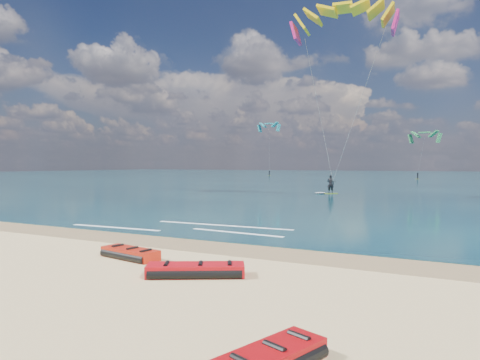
% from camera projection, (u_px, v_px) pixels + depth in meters
% --- Properties ---
extents(ground, '(320.00, 320.00, 0.00)m').
position_uv_depth(ground, '(335.00, 191.00, 51.91)').
color(ground, tan).
rests_on(ground, ground).
extents(wet_sand_strip, '(320.00, 2.40, 0.01)m').
position_uv_depth(wet_sand_strip, '(128.00, 238.00, 18.81)').
color(wet_sand_strip, olive).
rests_on(wet_sand_strip, ground).
extents(sea, '(320.00, 200.00, 0.04)m').
position_uv_depth(sea, '(397.00, 177.00, 109.16)').
color(sea, '#092534').
rests_on(sea, ground).
extents(packed_kite_left, '(3.22, 2.46, 0.42)m').
position_uv_depth(packed_kite_left, '(196.00, 276.00, 12.46)').
color(packed_kite_left, red).
rests_on(packed_kite_left, ground).
extents(packed_kite_mid, '(2.64, 1.54, 0.41)m').
position_uv_depth(packed_kite_mid, '(130.00, 258.00, 14.83)').
color(packed_kite_mid, red).
rests_on(packed_kite_mid, ground).
extents(kitesurfer_main, '(11.20, 9.23, 19.38)m').
position_uv_depth(kitesurfer_main, '(337.00, 97.00, 42.39)').
color(kitesurfer_main, '#A4DC19').
rests_on(kitesurfer_main, sea).
extents(shoreline_foam, '(11.41, 3.63, 0.01)m').
position_uv_depth(shoreline_foam, '(194.00, 228.00, 21.63)').
color(shoreline_foam, white).
rests_on(shoreline_foam, ground).
extents(distant_kites, '(79.52, 27.40, 14.44)m').
position_uv_depth(distant_kites, '(388.00, 152.00, 94.02)').
color(distant_kites, '#CB6012').
rests_on(distant_kites, ground).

